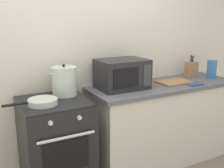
{
  "coord_description": "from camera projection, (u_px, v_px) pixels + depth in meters",
  "views": [
    {
      "loc": [
        -0.96,
        -1.66,
        1.65
      ],
      "look_at": [
        0.24,
        0.6,
        1.0
      ],
      "focal_mm": 43.3,
      "sensor_mm": 36.0,
      "label": 1
    }
  ],
  "objects": [
    {
      "name": "back_wall",
      "position": [
        101.0,
        54.0,
        2.93
      ],
      "size": [
        4.4,
        0.1,
        2.5
      ],
      "primitive_type": "cube",
      "color": "silver",
      "rests_on": "ground_plane"
    },
    {
      "name": "lower_cabinet_right",
      "position": [
        162.0,
        124.0,
        3.1
      ],
      "size": [
        1.64,
        0.56,
        0.88
      ],
      "primitive_type": "cube",
      "color": "beige",
      "rests_on": "ground_plane"
    },
    {
      "name": "countertop_right",
      "position": [
        164.0,
        86.0,
        2.98
      ],
      "size": [
        1.7,
        0.6,
        0.04
      ],
      "primitive_type": "cube",
      "color": "#59595E",
      "rests_on": "lower_cabinet_right"
    },
    {
      "name": "stove",
      "position": [
        56.0,
        147.0,
        2.51
      ],
      "size": [
        0.6,
        0.64,
        0.92
      ],
      "color": "black",
      "rests_on": "ground_plane"
    },
    {
      "name": "stock_pot",
      "position": [
        64.0,
        81.0,
        2.52
      ],
      "size": [
        0.32,
        0.24,
        0.3
      ],
      "color": "silver",
      "rests_on": "stove"
    },
    {
      "name": "frying_pan",
      "position": [
        42.0,
        102.0,
        2.27
      ],
      "size": [
        0.45,
        0.25,
        0.05
      ],
      "color": "silver",
      "rests_on": "stove"
    },
    {
      "name": "microwave",
      "position": [
        122.0,
        74.0,
        2.76
      ],
      "size": [
        0.5,
        0.37,
        0.3
      ],
      "color": "#232326",
      "rests_on": "countertop_right"
    },
    {
      "name": "cutting_board",
      "position": [
        174.0,
        82.0,
        3.02
      ],
      "size": [
        0.36,
        0.26,
        0.02
      ],
      "primitive_type": "cube",
      "color": "#997047",
      "rests_on": "countertop_right"
    },
    {
      "name": "knife_block",
      "position": [
        191.0,
        69.0,
        3.29
      ],
      "size": [
        0.13,
        0.1,
        0.27
      ],
      "color": "#997047",
      "rests_on": "countertop_right"
    },
    {
      "name": "pasta_box",
      "position": [
        212.0,
        69.0,
        3.21
      ],
      "size": [
        0.08,
        0.08,
        0.22
      ],
      "primitive_type": "cube",
      "color": "teal",
      "rests_on": "countertop_right"
    },
    {
      "name": "oven_mitt",
      "position": [
        194.0,
        84.0,
        2.94
      ],
      "size": [
        0.18,
        0.14,
        0.02
      ],
      "primitive_type": "cube",
      "color": "#33477A",
      "rests_on": "countertop_right"
    }
  ]
}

